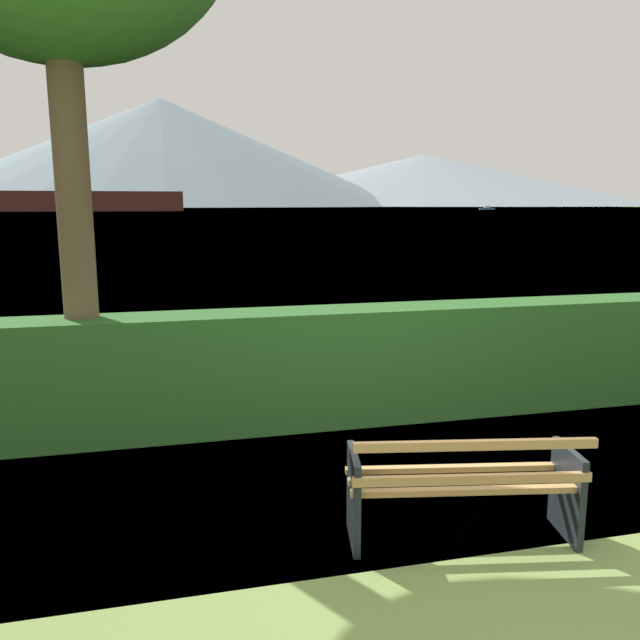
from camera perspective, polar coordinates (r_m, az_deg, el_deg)
The scene contains 7 objects.
ground_plane at distance 5.09m, azimuth 12.31°, elevation -18.36°, with size 1400.00×1400.00×0.00m, color olive.
water_surface at distance 313.72m, azimuth -13.57°, elevation 9.68°, with size 620.00×620.00×0.00m, color slate.
park_bench at distance 4.85m, azimuth 12.70°, elevation -14.28°, with size 1.73×0.86×0.87m.
hedge_row at distance 7.20m, azimuth 3.13°, elevation -3.99°, with size 10.30×0.65×1.28m, color #285B23.
cargo_ship_large at distance 214.27m, azimuth -25.45°, elevation 10.18°, with size 83.77×13.91×18.74m.
fishing_boat_near at distance 255.62m, azimuth 14.71°, elevation 9.64°, with size 5.94×3.33×1.34m.
distant_hills at distance 582.95m, azimuth -10.08°, elevation 13.64°, with size 857.57×466.04×88.28m.
Camera 1 is at (-2.03, -3.98, 2.43)m, focal length 35.76 mm.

